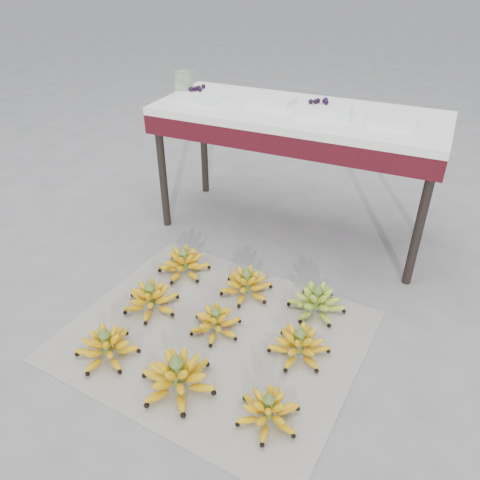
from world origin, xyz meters
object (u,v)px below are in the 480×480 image
at_px(bunch_mid_center, 216,322).
at_px(tray_far_right, 393,120).
at_px(bunch_back_left, 184,263).
at_px(newspaper_mat, 215,335).
at_px(bunch_front_left, 107,347).
at_px(bunch_back_center, 246,284).
at_px(tray_left, 272,101).
at_px(glass_jar, 184,84).
at_px(bunch_mid_left, 151,299).
at_px(tray_right, 324,109).
at_px(bunch_front_center, 178,377).
at_px(tray_far_left, 203,95).
at_px(bunch_mid_right, 299,345).
at_px(bunch_back_right, 317,302).
at_px(bunch_front_right, 268,411).
at_px(vendor_table, 297,125).

height_order(bunch_mid_center, tray_far_right, tray_far_right).
bearing_deg(bunch_back_left, newspaper_mat, -68.33).
relative_size(bunch_front_left, bunch_mid_center, 0.93).
relative_size(bunch_back_left, tray_far_right, 1.52).
height_order(newspaper_mat, tray_far_right, tray_far_right).
distance_m(bunch_back_center, tray_left, 1.02).
xyz_separation_m(bunch_mid_center, tray_left, (-0.15, 1.02, 0.70)).
distance_m(newspaper_mat, bunch_back_left, 0.51).
bearing_deg(bunch_mid_center, tray_left, 120.16).
bearing_deg(glass_jar, bunch_front_left, -76.25).
xyz_separation_m(bunch_mid_left, tray_right, (0.51, 0.96, 0.70)).
relative_size(bunch_front_center, tray_far_left, 1.03).
height_order(bunch_mid_right, tray_far_right, tray_far_right).
xyz_separation_m(bunch_mid_right, bunch_back_right, (-0.01, 0.30, 0.00)).
height_order(bunch_front_right, bunch_back_center, bunch_back_center).
height_order(tray_left, tray_far_right, same).
relative_size(bunch_mid_left, bunch_mid_right, 1.04).
xyz_separation_m(bunch_mid_left, glass_jar, (-0.31, 0.95, 0.75)).
distance_m(tray_left, glass_jar, 0.52).
height_order(newspaper_mat, bunch_back_center, bunch_back_center).
xyz_separation_m(newspaper_mat, bunch_front_right, (0.38, -0.31, 0.05)).
xyz_separation_m(tray_left, tray_far_right, (0.65, -0.07, -0.00)).
xyz_separation_m(tray_left, glass_jar, (-0.51, -0.06, 0.05)).
relative_size(bunch_back_left, glass_jar, 2.59).
bearing_deg(tray_far_right, bunch_mid_right, -97.28).
bearing_deg(bunch_mid_right, bunch_front_right, -108.34).
xyz_separation_m(vendor_table, tray_far_right, (0.49, -0.04, 0.10)).
height_order(newspaper_mat, bunch_mid_left, bunch_mid_left).
height_order(bunch_mid_left, bunch_back_right, bunch_back_right).
height_order(newspaper_mat, tray_right, tray_right).
xyz_separation_m(bunch_front_left, glass_jar, (-0.31, 1.28, 0.75)).
bearing_deg(bunch_front_left, tray_far_left, 93.78).
distance_m(bunch_mid_left, bunch_back_left, 0.32).
distance_m(bunch_mid_left, bunch_back_right, 0.78).
relative_size(newspaper_mat, bunch_back_right, 4.18).
relative_size(bunch_front_left, tray_right, 0.97).
relative_size(vendor_table, tray_far_left, 5.14).
bearing_deg(bunch_mid_center, bunch_front_center, -66.29).
relative_size(bunch_back_center, vendor_table, 0.21).
xyz_separation_m(bunch_front_right, bunch_mid_right, (0.00, 0.36, 0.00)).
bearing_deg(bunch_back_right, bunch_mid_right, -95.53).
distance_m(tray_far_left, tray_right, 0.69).
bearing_deg(bunch_back_center, tray_left, 84.93).
xyz_separation_m(bunch_back_left, bunch_back_right, (0.73, -0.01, -0.00)).
height_order(bunch_front_center, tray_left, tray_left).
relative_size(bunch_back_right, tray_left, 1.27).
height_order(bunch_mid_right, tray_far_left, tray_far_left).
height_order(bunch_front_right, bunch_back_left, bunch_back_left).
xyz_separation_m(bunch_back_left, tray_far_right, (0.86, 0.62, 0.70)).
height_order(bunch_front_left, bunch_front_right, bunch_front_left).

